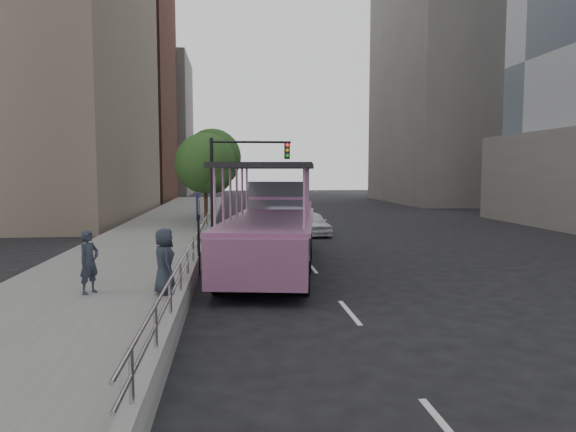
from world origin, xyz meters
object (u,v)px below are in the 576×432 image
(traffic_signal, at_px, (235,171))
(street_tree_near, at_px, (207,166))
(pedestrian_far, at_px, (164,261))
(parking_sign, at_px, (198,224))
(duck_boat, at_px, (274,229))
(car, at_px, (311,223))
(street_tree_far, at_px, (214,160))
(pedestrian_near, at_px, (89,262))

(traffic_signal, height_order, street_tree_near, street_tree_near)
(pedestrian_far, bearing_deg, parking_sign, -27.71)
(duck_boat, xyz_separation_m, car, (2.77, 9.12, -0.74))
(car, xyz_separation_m, street_tree_near, (-5.71, 2.47, 3.17))
(pedestrian_far, relative_size, street_tree_far, 0.27)
(duck_boat, distance_m, car, 9.56)
(parking_sign, xyz_separation_m, street_tree_near, (-0.30, 12.93, 2.07))
(car, bearing_deg, street_tree_near, 148.59)
(pedestrian_near, relative_size, street_tree_near, 0.29)
(pedestrian_far, xyz_separation_m, street_tree_near, (0.34, 16.71, 2.66))
(car, bearing_deg, pedestrian_near, -127.90)
(street_tree_far, bearing_deg, car, -56.93)
(duck_boat, xyz_separation_m, pedestrian_near, (-5.24, -4.85, -0.26))
(duck_boat, distance_m, parking_sign, 2.98)
(parking_sign, relative_size, street_tree_near, 0.49)
(duck_boat, bearing_deg, parking_sign, -153.06)
(car, bearing_deg, parking_sign, -125.40)
(pedestrian_near, distance_m, street_tree_far, 22.80)
(duck_boat, xyz_separation_m, street_tree_near, (-2.94, 11.59, 2.43))
(parking_sign, height_order, street_tree_far, street_tree_far)
(duck_boat, bearing_deg, street_tree_far, 98.85)
(pedestrian_near, relative_size, traffic_signal, 0.32)
(traffic_signal, height_order, street_tree_far, street_tree_far)
(duck_boat, relative_size, street_tree_near, 2.02)
(car, relative_size, parking_sign, 1.37)
(car, xyz_separation_m, traffic_signal, (-4.12, -0.96, 2.85))
(street_tree_near, bearing_deg, car, -23.35)
(street_tree_near, height_order, street_tree_far, street_tree_far)
(duck_boat, relative_size, pedestrian_far, 6.71)
(pedestrian_far, distance_m, street_tree_near, 16.93)
(pedestrian_near, xyz_separation_m, pedestrian_far, (1.97, -0.27, 0.03))
(duck_boat, height_order, parking_sign, duck_boat)
(street_tree_far, bearing_deg, pedestrian_near, -96.37)
(car, distance_m, street_tree_far, 10.74)
(traffic_signal, xyz_separation_m, street_tree_near, (-1.60, 3.43, 0.32))
(pedestrian_near, distance_m, pedestrian_far, 1.99)
(parking_sign, height_order, traffic_signal, traffic_signal)
(pedestrian_near, bearing_deg, duck_boat, -16.51)
(duck_boat, distance_m, traffic_signal, 8.53)
(pedestrian_far, xyz_separation_m, traffic_signal, (1.93, 13.28, 2.34))
(pedestrian_near, height_order, street_tree_near, street_tree_near)
(car, distance_m, pedestrian_near, 16.12)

